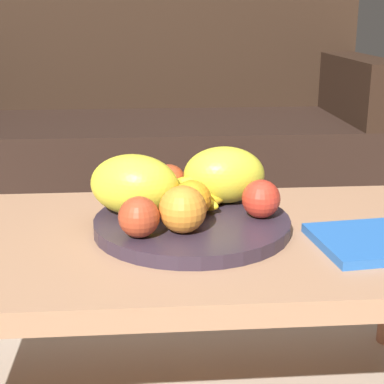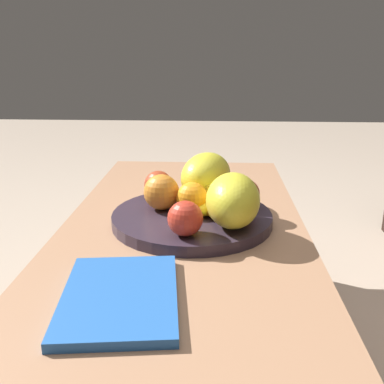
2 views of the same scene
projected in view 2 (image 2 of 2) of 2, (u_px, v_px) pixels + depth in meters
The scene contains 12 objects.
ground_plane at pixel (185, 359), 1.16m from camera, with size 8.00×8.00×0.00m, color tan.
coffee_table at pixel (184, 238), 1.05m from camera, with size 1.11×0.55×0.39m.
fruit_bowl at pixel (192, 218), 1.02m from camera, with size 0.37×0.37×0.03m, color #322633.
melon_large_front at pixel (206, 176), 1.09m from camera, with size 0.17×0.11×0.11m, color yellow.
melon_smaller_beside at pixel (233, 200), 0.92m from camera, with size 0.16×0.11×0.11m, color yellow.
orange_front at pixel (192, 198), 1.00m from camera, with size 0.07×0.07×0.07m, color orange.
orange_left at pixel (162, 192), 1.02m from camera, with size 0.08×0.08×0.08m, color orange.
apple_front at pixel (245, 194), 1.03m from camera, with size 0.07×0.07×0.07m, color #AD4020.
apple_left at pixel (185, 218), 0.88m from camera, with size 0.07×0.07×0.07m, color red.
apple_right at pixel (158, 185), 1.10m from camera, with size 0.07×0.07×0.07m, color #AE3E22.
banana_bunch at pixel (216, 200), 1.01m from camera, with size 0.16×0.13×0.06m.
magazine at pixel (120, 297), 0.70m from camera, with size 0.25×0.18×0.02m, color blue.
Camera 2 is at (0.96, 0.07, 0.77)m, focal length 41.47 mm.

